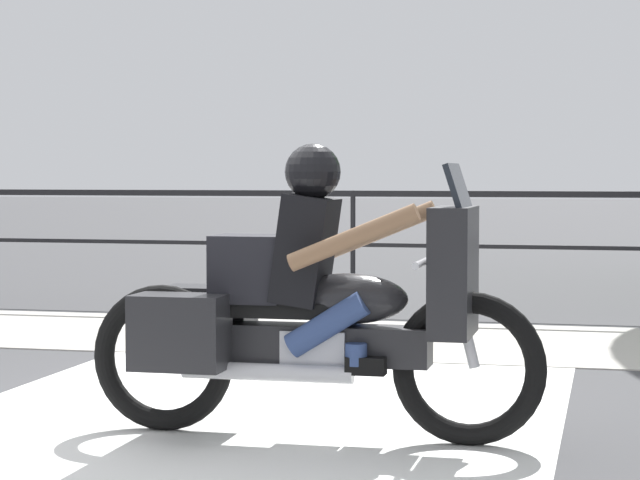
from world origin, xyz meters
TOP-DOWN VIEW (x-y plane):
  - ground_plane at (0.00, 0.00)m, footprint 120.00×120.00m
  - sidewalk_band at (0.00, 3.40)m, footprint 44.00×2.40m
  - crosswalk_band at (0.55, -0.20)m, footprint 3.47×6.00m
  - fence_railing at (0.00, 5.49)m, footprint 36.00×0.05m
  - motorcycle at (0.99, -0.45)m, footprint 2.42×0.76m

SIDE VIEW (x-z plane):
  - ground_plane at x=0.00m, z-range 0.00..0.00m
  - crosswalk_band at x=0.55m, z-range 0.00..0.01m
  - sidewalk_band at x=0.00m, z-range 0.00..0.01m
  - motorcycle at x=0.99m, z-range -0.09..1.45m
  - fence_railing at x=0.00m, z-range 0.35..1.55m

